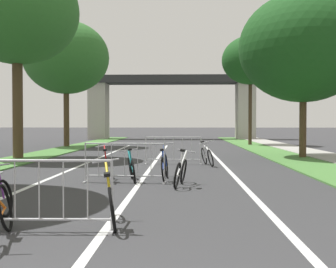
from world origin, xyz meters
The scene contains 20 objects.
grass_verge_left centered at (-5.80, 19.93, 0.03)m, with size 2.00×48.73×0.05m, color #477A38.
grass_verge_right centered at (5.80, 19.93, 0.03)m, with size 2.00×48.73×0.05m, color #477A38.
sidewalk_path_right centered at (7.75, 19.93, 0.04)m, with size 1.89×48.73×0.08m, color #9E9B93.
lane_stripe_center centered at (0.00, 14.10, 0.00)m, with size 0.14×28.19×0.01m, color silver.
lane_stripe_right_lane centered at (2.64, 14.10, 0.00)m, with size 0.14×28.19×0.01m, color silver.
lane_stripe_left_lane centered at (-2.64, 14.10, 0.00)m, with size 0.14×28.19×0.01m, color silver.
overpass_bridge centered at (0.00, 40.27, 4.17)m, with size 19.07×2.91×6.14m.
tree_left_maple_mid centered at (-6.11, 16.71, 6.40)m, with size 5.37×5.37×8.71m.
tree_left_pine_far centered at (-6.49, 26.06, 5.83)m, with size 5.57×5.57×8.21m.
tree_right_cypress_far centered at (6.48, 17.50, 4.92)m, with size 5.72×5.72×7.36m.
tree_right_oak_near centered at (5.84, 28.70, 5.96)m, with size 4.00×4.00×7.68m.
crowd_barrier_nearest centered at (-0.93, 4.06, 0.52)m, with size 2.17×0.49×1.05m.
crowd_barrier_second centered at (-0.40, 9.24, 0.52)m, with size 2.18×0.56×1.05m.
crowd_barrier_third centered at (0.76, 14.42, 0.52)m, with size 2.17×0.51×1.05m.
bicycle_blue_0 centered at (0.63, 9.82, 0.38)m, with size 0.56×1.70×1.02m.
bicycle_silver_1 centered at (2.01, 13.91, 0.36)m, with size 0.55×1.62×0.96m.
bicycle_yellow_2 centered at (0.03, 4.52, 0.37)m, with size 0.59×1.61×1.00m.
bicycle_white_4 centered at (1.08, 8.68, 0.36)m, with size 0.59×1.61×0.94m.
bicycle_red_6 centered at (-0.94, 9.67, 0.36)m, with size 0.61×1.63×0.97m.
bicycle_teal_7 centered at (-0.25, 9.59, 0.35)m, with size 0.65×1.62×0.91m.
Camera 1 is at (1.14, -2.11, 1.57)m, focal length 46.57 mm.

